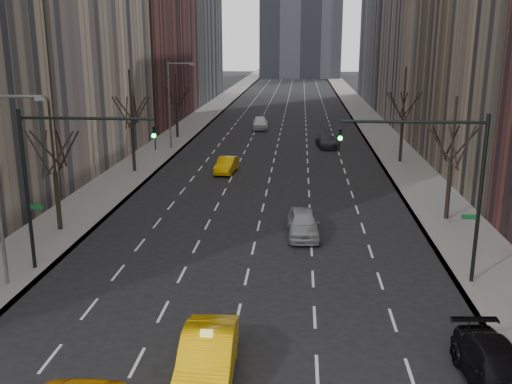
# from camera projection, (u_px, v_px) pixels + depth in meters

# --- Properties ---
(sidewalk_left) EXTENTS (4.50, 320.00, 0.15)m
(sidewalk_left) POSITION_uv_depth(u_px,v_px,m) (201.00, 118.00, 84.87)
(sidewalk_left) COLOR slate
(sidewalk_left) RESTS_ON ground
(sidewalk_right) EXTENTS (4.50, 320.00, 0.15)m
(sidewalk_right) POSITION_uv_depth(u_px,v_px,m) (368.00, 119.00, 83.03)
(sidewalk_right) COLOR slate
(sidewalk_right) RESTS_ON ground
(tree_lw_b) EXTENTS (3.36, 3.50, 7.82)m
(tree_lw_b) POSITION_uv_depth(u_px,v_px,m) (55.00, 172.00, 33.84)
(tree_lw_b) COLOR black
(tree_lw_b) RESTS_ON ground
(tree_lw_c) EXTENTS (3.36, 3.50, 8.74)m
(tree_lw_c) POSITION_uv_depth(u_px,v_px,m) (132.00, 127.00, 49.16)
(tree_lw_c) COLOR black
(tree_lw_c) RESTS_ON ground
(tree_lw_d) EXTENTS (3.36, 3.50, 7.36)m
(tree_lw_d) POSITION_uv_depth(u_px,v_px,m) (177.00, 108.00, 66.62)
(tree_lw_d) COLOR black
(tree_lw_d) RESTS_ON ground
(tree_rw_b) EXTENTS (3.36, 3.50, 7.82)m
(tree_rw_b) POSITION_uv_depth(u_px,v_px,m) (451.00, 164.00, 35.88)
(tree_rw_b) COLOR black
(tree_rw_b) RESTS_ON ground
(tree_rw_c) EXTENTS (3.36, 3.50, 8.74)m
(tree_rw_c) POSITION_uv_depth(u_px,v_px,m) (403.00, 120.00, 53.13)
(tree_rw_c) COLOR black
(tree_rw_c) RESTS_ON ground
(traffic_mast_left) EXTENTS (6.69, 0.39, 8.00)m
(traffic_mast_left) POSITION_uv_depth(u_px,v_px,m) (58.00, 165.00, 27.38)
(traffic_mast_left) COLOR black
(traffic_mast_left) RESTS_ON ground
(traffic_mast_right) EXTENTS (6.69, 0.39, 8.00)m
(traffic_mast_right) POSITION_uv_depth(u_px,v_px,m) (445.00, 172.00, 26.01)
(traffic_mast_right) COLOR black
(traffic_mast_right) RESTS_ON ground
(streetlight_near) EXTENTS (2.83, 0.22, 9.00)m
(streetlight_near) POSITION_uv_depth(u_px,v_px,m) (2.00, 171.00, 25.55)
(streetlight_near) COLOR slate
(streetlight_near) RESTS_ON ground
(streetlight_far) EXTENTS (2.83, 0.22, 9.00)m
(streetlight_far) POSITION_uv_depth(u_px,v_px,m) (173.00, 96.00, 59.26)
(streetlight_far) COLOR slate
(streetlight_far) RESTS_ON ground
(taxi_sedan) EXTENTS (1.98, 5.21, 1.69)m
(taxi_sedan) POSITION_uv_depth(u_px,v_px,m) (207.00, 359.00, 19.33)
(taxi_sedan) COLOR #FFB905
(taxi_sedan) RESTS_ON ground
(silver_sedan_ahead) EXTENTS (2.08, 4.68, 1.56)m
(silver_sedan_ahead) POSITION_uv_depth(u_px,v_px,m) (303.00, 223.00, 33.77)
(silver_sedan_ahead) COLOR gray
(silver_sedan_ahead) RESTS_ON ground
(parked_suv_black) EXTENTS (2.36, 5.13, 1.45)m
(parked_suv_black) POSITION_uv_depth(u_px,v_px,m) (498.00, 370.00, 18.89)
(parked_suv_black) COLOR black
(parked_suv_black) RESTS_ON ground
(far_taxi) EXTENTS (1.87, 4.27, 1.36)m
(far_taxi) POSITION_uv_depth(u_px,v_px,m) (227.00, 165.00, 49.90)
(far_taxi) COLOR #F6B405
(far_taxi) RESTS_ON ground
(far_suv_grey) EXTENTS (2.52, 4.95, 1.38)m
(far_suv_grey) POSITION_uv_depth(u_px,v_px,m) (327.00, 141.00, 61.75)
(far_suv_grey) COLOR #313035
(far_suv_grey) RESTS_ON ground
(far_car_white) EXTENTS (2.33, 5.04, 1.67)m
(far_car_white) POSITION_uv_depth(u_px,v_px,m) (260.00, 123.00, 74.17)
(far_car_white) COLOR white
(far_car_white) RESTS_ON ground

